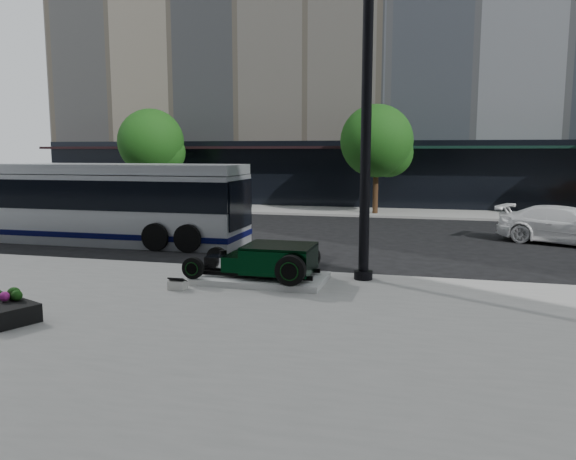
% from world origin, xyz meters
% --- Properties ---
extents(ground, '(120.00, 120.00, 0.00)m').
position_xyz_m(ground, '(0.00, 0.00, 0.00)').
color(ground, black).
rests_on(ground, ground).
extents(sidewalk_near, '(70.00, 17.00, 0.12)m').
position_xyz_m(sidewalk_near, '(0.00, -10.50, 0.06)').
color(sidewalk_near, gray).
rests_on(sidewalk_near, ground).
extents(sidewalk_far, '(70.00, 4.00, 0.12)m').
position_xyz_m(sidewalk_far, '(0.00, 14.00, 0.06)').
color(sidewalk_far, gray).
rests_on(sidewalk_far, ground).
extents(street_trees, '(29.80, 3.80, 5.70)m').
position_xyz_m(street_trees, '(1.15, 13.07, 3.77)').
color(street_trees, black).
rests_on(street_trees, sidewalk_far).
extents(display_plinth, '(3.40, 1.80, 0.15)m').
position_xyz_m(display_plinth, '(-0.28, -3.54, 0.20)').
color(display_plinth, silver).
rests_on(display_plinth, sidewalk_near).
extents(hot_rod, '(3.22, 2.00, 0.81)m').
position_xyz_m(hot_rod, '(0.05, -3.54, 0.70)').
color(hot_rod, black).
rests_on(hot_rod, display_plinth).
extents(info_plaque, '(0.41, 0.31, 0.31)m').
position_xyz_m(info_plaque, '(-1.90, -4.85, 0.24)').
color(info_plaque, silver).
rests_on(info_plaque, sidewalk_near).
extents(lamppost, '(0.48, 0.48, 8.70)m').
position_xyz_m(lamppost, '(2.27, -2.65, 4.14)').
color(lamppost, black).
rests_on(lamppost, sidewalk_near).
extents(transit_bus, '(12.12, 2.88, 2.92)m').
position_xyz_m(transit_bus, '(-8.60, 1.69, 1.49)').
color(transit_bus, '#ADB1B7').
rests_on(transit_bus, ground).
extents(white_sedan, '(5.16, 3.70, 1.39)m').
position_xyz_m(white_sedan, '(8.73, 5.42, 0.69)').
color(white_sedan, white).
rests_on(white_sedan, ground).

